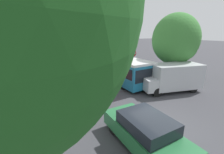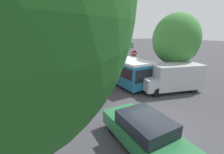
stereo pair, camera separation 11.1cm
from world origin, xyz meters
The scene contains 18 objects.
ground_plane centered at (0.00, 0.00, 0.00)m, with size 200.00×200.00×0.00m, color #3D3D42.
kerb_strip_left centered at (-7.01, 22.70, 0.07)m, with size 3.20×55.41×0.14m, color #9E998E.
articulated_bus centered at (2.05, 11.98, 1.41)m, with size 2.90×16.54×2.45m.
city_bus_rear centered at (-1.89, 45.41, 1.43)m, with size 3.45×11.62×2.47m.
queued_car_green centered at (-1.83, -0.80, 0.75)m, with size 1.82×4.26×1.48m.
queued_car_red centered at (-1.86, 5.92, 0.71)m, with size 1.72×4.01×1.39m.
queued_car_black centered at (-1.88, 11.85, 0.69)m, with size 1.68×3.92×1.36m.
queued_car_white centered at (-1.68, 18.79, 0.70)m, with size 1.69×3.96×1.37m.
queued_car_blue centered at (-1.99, 24.57, 0.74)m, with size 1.80×4.21×1.46m.
queued_car_tan centered at (-1.94, 31.43, 0.71)m, with size 1.73×4.04×1.40m.
white_van centered at (4.63, 3.14, 1.24)m, with size 5.33×3.17×2.31m.
traffic_light centered at (-0.15, 8.29, 2.50)m, with size 0.33×0.36×3.40m.
no_entry_sign centered at (5.08, 9.19, 1.88)m, with size 0.70×0.08×2.82m.
direction_sign_post centered at (6.73, 12.14, 2.55)m, with size 0.34×1.38×3.60m.
tree_left_mid centered at (-6.81, 5.61, 5.03)m, with size 4.59×4.59×7.49m.
tree_left_far centered at (-6.89, 13.32, 4.26)m, with size 4.47×4.47×6.35m.
tree_left_distant centered at (-5.96, 21.96, 4.09)m, with size 3.55×3.55×6.12m.
tree_right_near centered at (6.67, 4.79, 4.08)m, with size 4.29×4.29×6.57m.
Camera 2 is at (-5.63, -4.92, 4.78)m, focal length 24.00 mm.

